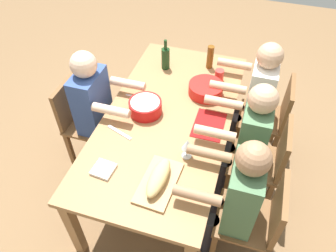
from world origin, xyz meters
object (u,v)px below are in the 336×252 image
object	(u,v)px
dining_table	(168,123)
diner_far_left	(255,94)
diner_near_center	(97,105)
diner_far_center	(247,137)
serving_bowl_pasta	(145,106)
bread_loaf	(158,178)
napkin_stack	(103,169)
chair_far_right	(258,219)
cutting_board	(159,182)
serving_bowl_fruit	(206,88)
beer_bottle	(210,57)
wine_glass	(187,145)
chair_near_center	(82,118)
diner_far_right	(236,195)
chair_far_left	(271,116)
chair_far_center	(265,160)
wine_bottle	(166,58)
cup_far_left	(219,75)

from	to	relation	value
dining_table	diner_far_left	size ratio (longest dim) A/B	1.62
diner_far_left	diner_near_center	bearing A→B (deg)	-66.95
diner_far_center	serving_bowl_pasta	bearing A→B (deg)	-89.59
bread_loaf	napkin_stack	size ratio (longest dim) A/B	2.29
napkin_stack	diner_near_center	bearing A→B (deg)	-149.98
chair_far_right	cutting_board	size ratio (longest dim) A/B	2.12
diner_near_center	serving_bowl_fruit	xyz separation A→B (m)	(-0.36, 0.85, 0.10)
chair_far_right	beer_bottle	distance (m)	1.48
diner_far_left	serving_bowl_fruit	size ratio (longest dim) A/B	4.14
wine_glass	beer_bottle	bearing A→B (deg)	-176.16
diner_near_center	cutting_board	bearing A→B (deg)	50.50
chair_near_center	bread_loaf	world-z (taller)	same
chair_near_center	bread_loaf	bearing A→B (deg)	56.44
napkin_stack	chair_far_right	bearing A→B (deg)	95.31
chair_near_center	cutting_board	bearing A→B (deg)	56.44
diner_far_right	beer_bottle	xyz separation A→B (m)	(-1.28, -0.46, 0.15)
chair_far_right	chair_far_left	world-z (taller)	same
chair_far_left	serving_bowl_pasta	size ratio (longest dim) A/B	3.26
diner_near_center	cutting_board	size ratio (longest dim) A/B	3.00
diner_far_right	beer_bottle	world-z (taller)	diner_far_right
chair_far_left	diner_far_left	distance (m)	0.28
beer_bottle	chair_near_center	bearing A→B (deg)	-52.93
chair_far_center	serving_bowl_pasta	size ratio (longest dim) A/B	3.26
chair_far_left	serving_bowl_pasta	bearing A→B (deg)	-61.53
dining_table	bread_loaf	distance (m)	0.65
diner_far_left	cutting_board	xyz separation A→B (m)	(1.16, -0.50, 0.05)
diner_far_center	wine_glass	size ratio (longest dim) A/B	7.23
beer_bottle	wine_glass	bearing A→B (deg)	3.84
wine_bottle	napkin_stack	world-z (taller)	wine_bottle
wine_bottle	wine_glass	distance (m)	1.06
wine_glass	chair_near_center	bearing A→B (deg)	-108.09
chair_far_center	beer_bottle	distance (m)	1.05
diner_far_right	diner_far_center	bearing A→B (deg)	180.00
dining_table	napkin_stack	size ratio (longest dim) A/B	13.90
dining_table	chair_far_center	xyz separation A→B (m)	(0.00, 0.81, -0.18)
cutting_board	diner_near_center	bearing A→B (deg)	-129.50
cup_far_left	serving_bowl_fruit	bearing A→B (deg)	-18.87
bread_loaf	serving_bowl_pasta	bearing A→B (deg)	-153.07
wine_glass	diner_far_center	bearing A→B (deg)	131.98
chair_near_center	beer_bottle	distance (m)	1.29
serving_bowl_pasta	diner_far_center	bearing A→B (deg)	90.41
diner_far_left	serving_bowl_pasta	world-z (taller)	diner_far_left
wine_glass	cup_far_left	distance (m)	0.92
dining_table	diner_far_right	size ratio (longest dim) A/B	1.62
serving_bowl_pasta	napkin_stack	world-z (taller)	serving_bowl_pasta
diner_near_center	cup_far_left	bearing A→B (deg)	121.93
napkin_stack	serving_bowl_fruit	bearing A→B (deg)	154.13
diner_far_center	cutting_board	size ratio (longest dim) A/B	3.00
diner_far_center	cup_far_left	xyz separation A→B (m)	(-0.58, -0.33, 0.10)
wine_bottle	chair_near_center	bearing A→B (deg)	-44.35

